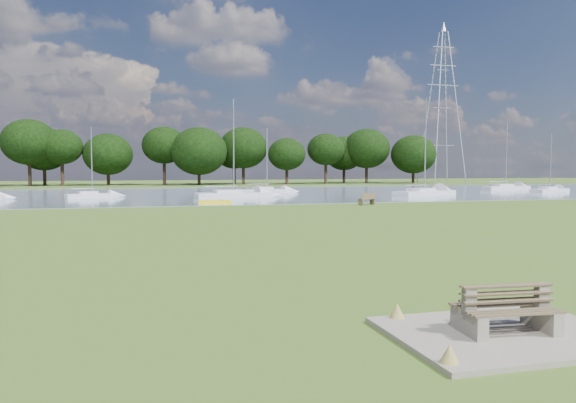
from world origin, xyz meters
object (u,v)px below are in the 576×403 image
object	(u,v)px
sailboat_8	(266,190)
sailboat_9	(233,193)
riverbank_bench	(367,199)
kayak	(215,202)
bench_pair	(506,311)
sailboat_6	(505,186)
sailboat_1	(550,189)
pylon	(443,84)
sailboat_4	(92,194)
sailboat_3	(424,191)

from	to	relation	value
sailboat_8	sailboat_9	xyz separation A→B (m)	(-5.19, -7.54, 0.02)
riverbank_bench	kayak	size ratio (longest dim) A/B	0.61
bench_pair	sailboat_8	xyz separation A→B (m)	(8.13, 53.98, 0.03)
sailboat_8	sailboat_6	bearing A→B (deg)	-3.83
kayak	sailboat_1	size ratio (longest dim) A/B	0.39
sailboat_1	sailboat_9	distance (m)	38.87
riverbank_bench	sailboat_1	bearing A→B (deg)	0.54
bench_pair	sailboat_1	xyz separation A→B (m)	(41.78, 47.94, -0.04)
riverbank_bench	pylon	distance (m)	64.75
kayak	sailboat_4	xyz separation A→B (m)	(-10.56, 11.74, 0.27)
kayak	sailboat_8	size ratio (longest dim) A/B	0.37
sailboat_6	sailboat_8	size ratio (longest dim) A/B	1.19
kayak	sailboat_6	xyz separation A→B (m)	(40.98, 17.17, 0.35)
bench_pair	sailboat_4	xyz separation A→B (m)	(-10.60, 49.76, -0.03)
sailboat_4	sailboat_6	xyz separation A→B (m)	(51.55, 5.43, 0.08)
kayak	sailboat_9	world-z (taller)	sailboat_9
bench_pair	sailboat_9	xyz separation A→B (m)	(2.95, 46.44, 0.05)
sailboat_8	sailboat_1	bearing A→B (deg)	-16.14
sailboat_1	sailboat_8	bearing A→B (deg)	150.58
bench_pair	sailboat_1	bearing A→B (deg)	53.84
riverbank_bench	sailboat_1	distance (m)	33.14
riverbank_bench	pylon	bearing A→B (deg)	29.03
bench_pair	pylon	xyz separation A→B (m)	(48.49, 84.00, 17.90)
riverbank_bench	sailboat_4	distance (m)	27.62
pylon	sailboat_9	bearing A→B (deg)	-140.49
riverbank_bench	sailboat_1	size ratio (longest dim) A/B	0.24
sailboat_3	sailboat_8	world-z (taller)	sailboat_3
riverbank_bench	sailboat_4	bearing A→B (deg)	119.50
sailboat_3	sailboat_9	distance (m)	20.60
bench_pair	sailboat_8	world-z (taller)	sailboat_8
sailboat_1	sailboat_9	xyz separation A→B (m)	(-38.84, -1.50, 0.08)
riverbank_bench	sailboat_3	size ratio (longest dim) A/B	0.16
kayak	pylon	size ratio (longest dim) A/B	0.09
sailboat_6	sailboat_9	world-z (taller)	sailboat_9
sailboat_8	riverbank_bench	bearing A→B (deg)	-85.55
kayak	sailboat_1	bearing A→B (deg)	17.45
pylon	sailboat_3	distance (m)	49.36
kayak	pylon	distance (m)	69.28
riverbank_bench	kayak	distance (m)	12.67
riverbank_bench	pylon	size ratio (longest dim) A/B	0.06
bench_pair	riverbank_bench	xyz separation A→B (m)	(11.86, 33.69, 0.02)
bench_pair	sailboat_8	distance (m)	54.59
sailboat_6	sailboat_8	world-z (taller)	sailboat_6
sailboat_4	riverbank_bench	bearing A→B (deg)	-53.75
kayak	sailboat_4	bearing A→B (deg)	136.10
sailboat_3	sailboat_8	xyz separation A→B (m)	(-15.38, 8.63, -0.01)
sailboat_1	riverbank_bench	bearing A→B (deg)	-173.78
sailboat_8	sailboat_4	bearing A→B (deg)	-173.28
sailboat_8	sailboat_9	world-z (taller)	sailboat_9
bench_pair	kayak	world-z (taller)	bench_pair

